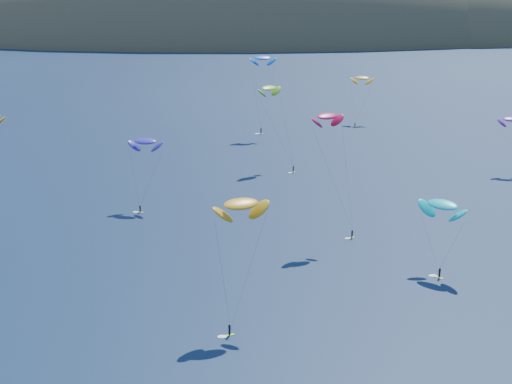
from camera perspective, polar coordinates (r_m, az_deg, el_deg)
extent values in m
ellipsoid|color=#3D3526|center=(633.02, -0.44, 11.52)|extent=(600.00, 300.00, 210.00)
ellipsoid|color=#3D3526|center=(674.68, -14.57, 11.82)|extent=(340.00, 240.00, 120.00)
ellipsoid|color=#3D3526|center=(640.42, 14.39, 11.35)|extent=(320.00, 220.00, 156.00)
cube|color=#CAF51B|center=(116.48, -2.13, -11.37)|extent=(1.59, 0.95, 0.08)
cylinder|color=black|center=(116.01, -2.14, -10.95)|extent=(0.36, 0.36, 1.64)
sphere|color=#8C6047|center=(115.56, -2.14, -10.54)|extent=(0.28, 0.28, 0.28)
ellipsoid|color=orange|center=(115.72, -1.20, -0.95)|extent=(10.13, 7.22, 5.14)
cube|color=#CAF51B|center=(203.68, 2.99, 1.61)|extent=(1.37, 1.23, 0.08)
cylinder|color=black|center=(203.43, 3.00, 1.85)|extent=(0.33, 0.33, 1.53)
sphere|color=#8C6047|center=(203.19, 3.00, 2.09)|extent=(0.26, 0.26, 0.26)
ellipsoid|color=#7CC425|center=(207.89, 1.05, 8.33)|extent=(8.69, 8.09, 4.54)
cube|color=#CAF51B|center=(250.11, 0.40, 4.70)|extent=(1.65, 0.64, 0.09)
cylinder|color=black|center=(249.89, 0.40, 4.93)|extent=(0.38, 0.38, 1.72)
sphere|color=#8C6047|center=(249.66, 0.40, 5.15)|extent=(0.29, 0.29, 0.29)
ellipsoid|color=blue|center=(248.01, 0.56, 10.68)|extent=(9.06, 4.94, 4.84)
cube|color=#CAF51B|center=(140.34, 14.44, -6.65)|extent=(1.44, 1.43, 0.09)
cylinder|color=black|center=(139.94, 14.47, -6.28)|extent=(0.37, 0.37, 1.68)
sphere|color=#8C6047|center=(139.56, 14.50, -5.91)|extent=(0.28, 0.28, 0.28)
ellipsoid|color=#01B1B8|center=(140.80, 14.71, -0.98)|extent=(9.87, 9.83, 5.30)
ellipsoid|color=#641392|center=(214.90, 19.77, 5.50)|extent=(8.01, 4.78, 4.19)
cube|color=#CAF51B|center=(156.49, 7.68, -3.62)|extent=(1.42, 0.97, 0.08)
cylinder|color=black|center=(156.18, 7.69, -3.33)|extent=(0.32, 0.32, 1.48)
sphere|color=#8C6047|center=(155.87, 7.71, -3.03)|extent=(0.25, 0.25, 0.25)
ellipsoid|color=#B90D38|center=(152.31, 5.72, 6.06)|extent=(8.34, 6.48, 4.22)
cube|color=#CAF51B|center=(172.77, -9.24, -1.61)|extent=(1.46, 0.67, 0.08)
cylinder|color=black|center=(172.48, -9.26, -1.33)|extent=(0.33, 0.33, 1.50)
sphere|color=#8C6047|center=(172.20, -9.27, -1.06)|extent=(0.25, 0.25, 0.25)
ellipsoid|color=navy|center=(175.24, -8.84, 4.04)|extent=(8.79, 5.32, 4.58)
cube|color=#CAF51B|center=(262.40, 7.91, 5.15)|extent=(1.44, 0.67, 0.08)
cylinder|color=black|center=(262.21, 7.92, 5.34)|extent=(0.33, 0.33, 1.48)
sphere|color=#8C6047|center=(262.03, 7.93, 5.52)|extent=(0.25, 0.25, 0.25)
ellipsoid|color=gold|center=(271.42, 8.49, 9.02)|extent=(8.66, 5.30, 4.50)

